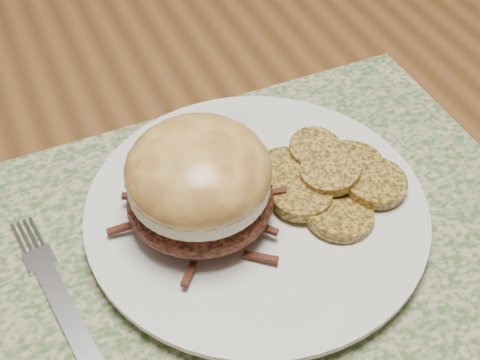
# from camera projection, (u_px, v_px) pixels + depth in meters

# --- Properties ---
(placemat) EXTENTS (0.45, 0.33, 0.00)m
(placemat) POSITION_uv_depth(u_px,v_px,m) (261.00, 233.00, 0.54)
(placemat) COLOR #426132
(placemat) RESTS_ON dining_table
(dinner_plate) EXTENTS (0.26, 0.26, 0.02)m
(dinner_plate) POSITION_uv_depth(u_px,v_px,m) (256.00, 212.00, 0.54)
(dinner_plate) COLOR silver
(dinner_plate) RESTS_ON placemat
(pork_sandwich) EXTENTS (0.14, 0.14, 0.09)m
(pork_sandwich) POSITION_uv_depth(u_px,v_px,m) (199.00, 184.00, 0.49)
(pork_sandwich) COLOR black
(pork_sandwich) RESTS_ON dinner_plate
(roasted_potatoes) EXTENTS (0.13, 0.13, 0.03)m
(roasted_potatoes) POSITION_uv_depth(u_px,v_px,m) (330.00, 179.00, 0.54)
(roasted_potatoes) COLOR olive
(roasted_potatoes) RESTS_ON dinner_plate
(fork) EXTENTS (0.04, 0.19, 0.00)m
(fork) POSITION_uv_depth(u_px,v_px,m) (62.00, 304.00, 0.49)
(fork) COLOR silver
(fork) RESTS_ON placemat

